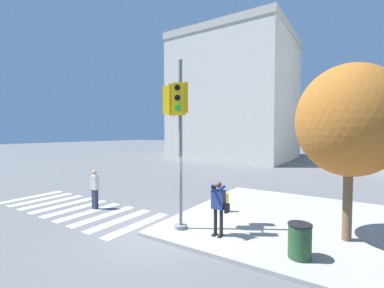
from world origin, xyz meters
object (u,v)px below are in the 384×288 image
(person_photographer, at_px, (219,204))
(street_tree, at_px, (350,121))
(trash_bin, at_px, (300,241))
(pedestrian_distant, at_px, (95,188))
(fire_hydrant, at_px, (226,202))
(traffic_signal_pole, at_px, (178,117))

(person_photographer, bearing_deg, street_tree, 27.89)
(person_photographer, distance_m, street_tree, 4.50)
(person_photographer, relative_size, trash_bin, 1.91)
(person_photographer, distance_m, pedestrian_distant, 5.91)
(fire_hydrant, xyz_separation_m, trash_bin, (3.19, -2.47, 0.05))
(traffic_signal_pole, xyz_separation_m, trash_bin, (3.77, 0.01, -3.21))
(traffic_signal_pole, relative_size, person_photographer, 3.32)
(street_tree, height_order, trash_bin, street_tree)
(fire_hydrant, bearing_deg, pedestrian_distant, -155.04)
(pedestrian_distant, xyz_separation_m, street_tree, (9.21, 1.79, 2.72))
(person_photographer, xyz_separation_m, pedestrian_distant, (-5.91, -0.04, -0.22))
(person_photographer, xyz_separation_m, fire_hydrant, (-0.84, 2.32, -0.61))
(pedestrian_distant, xyz_separation_m, fire_hydrant, (5.07, 2.36, -0.39))
(trash_bin, bearing_deg, traffic_signal_pole, -179.78)
(person_photographer, bearing_deg, traffic_signal_pole, -173.65)
(traffic_signal_pole, distance_m, pedestrian_distant, 5.33)
(person_photographer, distance_m, fire_hydrant, 2.54)
(pedestrian_distant, relative_size, trash_bin, 1.93)
(pedestrian_distant, bearing_deg, person_photographer, 0.36)
(pedestrian_distant, height_order, street_tree, street_tree)
(pedestrian_distant, distance_m, street_tree, 9.77)
(traffic_signal_pole, distance_m, trash_bin, 4.96)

